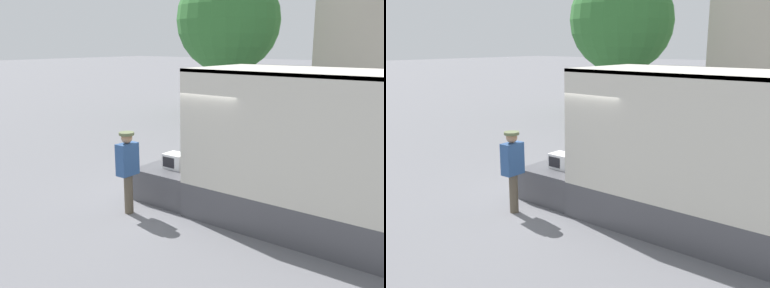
% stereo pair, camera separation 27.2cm
% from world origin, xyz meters
% --- Properties ---
extents(ground_plane, '(160.00, 160.00, 0.00)m').
position_xyz_m(ground_plane, '(0.00, 0.00, 0.00)').
color(ground_plane, slate).
extents(tailgate_deck, '(1.45, 2.16, 0.71)m').
position_xyz_m(tailgate_deck, '(-0.73, 0.00, 0.36)').
color(tailgate_deck, '#4C4C51').
rests_on(tailgate_deck, ground).
extents(microwave, '(0.49, 0.40, 0.33)m').
position_xyz_m(microwave, '(-0.71, -0.41, 0.88)').
color(microwave, white).
rests_on(microwave, tailgate_deck).
extents(portable_generator, '(0.55, 0.55, 0.55)m').
position_xyz_m(portable_generator, '(-0.73, 0.47, 0.92)').
color(portable_generator, black).
rests_on(portable_generator, tailgate_deck).
extents(worker_person, '(0.31, 0.44, 1.70)m').
position_xyz_m(worker_person, '(-0.95, -1.65, 1.04)').
color(worker_person, brown).
rests_on(worker_person, ground).
extents(street_tree, '(4.79, 4.79, 6.84)m').
position_xyz_m(street_tree, '(-5.96, 9.81, 4.43)').
color(street_tree, brown).
rests_on(street_tree, ground).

